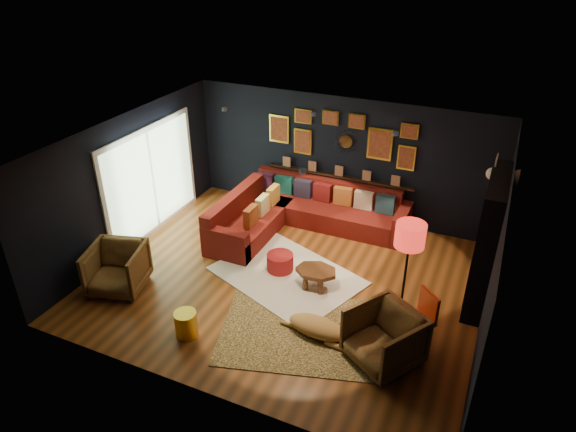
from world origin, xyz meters
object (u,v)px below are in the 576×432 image
at_px(sectional, 296,213).
at_px(armchair_right, 384,336).
at_px(orange_chair, 421,314).
at_px(armchair_left, 117,267).
at_px(gold_stool, 186,324).
at_px(pouf, 280,262).
at_px(floor_lamp, 410,239).
at_px(coffee_table, 316,273).
at_px(dog, 317,324).

distance_m(sectional, armchair_right, 4.02).
bearing_deg(orange_chair, armchair_left, -127.37).
relative_size(sectional, gold_stool, 7.97).
height_order(pouf, armchair_left, armchair_left).
relative_size(gold_stool, orange_chair, 0.48).
bearing_deg(armchair_left, floor_lamp, -0.34).
bearing_deg(gold_stool, floor_lamp, 32.93).
bearing_deg(armchair_left, gold_stool, -33.35).
xyz_separation_m(gold_stool, orange_chair, (3.26, 1.30, 0.31)).
height_order(coffee_table, pouf, coffee_table).
relative_size(pouf, orange_chair, 0.55).
relative_size(orange_chair, dog, 0.69).
xyz_separation_m(coffee_table, gold_stool, (-1.37, -1.90, -0.11)).
height_order(armchair_right, floor_lamp, floor_lamp).
distance_m(pouf, dog, 1.81).
distance_m(coffee_table, gold_stool, 2.35).
xyz_separation_m(sectional, armchair_left, (-1.94, -3.19, 0.13)).
relative_size(pouf, armchair_right, 0.52).
bearing_deg(armchair_right, gold_stool, -133.56).
bearing_deg(pouf, armchair_left, -145.12).
bearing_deg(floor_lamp, dog, -134.93).
xyz_separation_m(coffee_table, orange_chair, (1.88, -0.59, 0.19)).
bearing_deg(gold_stool, sectional, 86.79).
height_order(sectional, gold_stool, sectional).
distance_m(armchair_right, orange_chair, 0.72).
height_order(sectional, orange_chair, orange_chair).
relative_size(gold_stool, dog, 0.33).
bearing_deg(floor_lamp, sectional, 145.00).
distance_m(pouf, gold_stool, 2.21).
bearing_deg(pouf, floor_lamp, -7.00).
relative_size(pouf, dog, 0.38).
bearing_deg(coffee_table, armchair_left, -156.08).
distance_m(armchair_right, floor_lamp, 1.49).
relative_size(armchair_right, floor_lamp, 0.56).
distance_m(pouf, armchair_left, 2.83).
relative_size(armchair_right, gold_stool, 2.16).
distance_m(gold_stool, dog, 2.00).
bearing_deg(coffee_table, orange_chair, -17.51).
bearing_deg(orange_chair, dog, -117.34).
bearing_deg(dog, armchair_left, -171.32).
xyz_separation_m(sectional, armchair_right, (2.66, -3.01, 0.14)).
bearing_deg(coffee_table, armchair_right, -38.69).
distance_m(sectional, pouf, 1.63).
bearing_deg(coffee_table, floor_lamp, -1.69).
bearing_deg(orange_chair, pouf, -153.53).
height_order(armchair_left, dog, armchair_left).
relative_size(coffee_table, orange_chair, 0.87).
distance_m(armchair_left, dog, 3.57).
bearing_deg(armchair_left, coffee_table, 7.41).
bearing_deg(sectional, coffee_table, -57.31).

